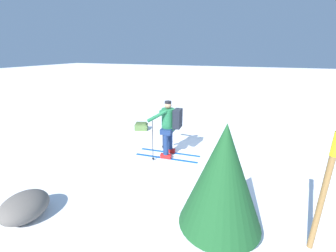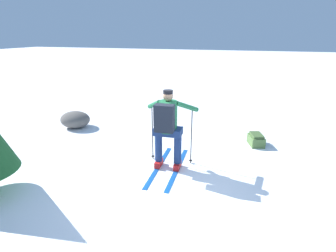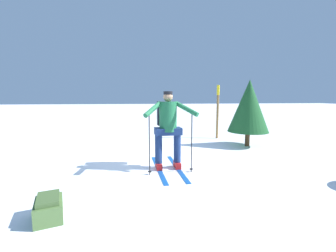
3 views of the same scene
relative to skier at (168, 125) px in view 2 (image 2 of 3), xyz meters
name	(u,v)px [view 2 (image 2 of 3)]	position (x,y,z in m)	size (l,w,h in m)	color
ground_plane	(174,189)	(0.34, -0.69, -0.93)	(80.00, 80.00, 0.00)	white
skier	(168,125)	(0.00, 0.00, 0.00)	(1.08, 1.84, 1.60)	#144C9E
dropped_backpack	(256,140)	(1.71, 1.77, -0.80)	(0.44, 0.54, 0.29)	#4C6B38
rock_boulder	(75,120)	(-3.29, 1.54, -0.70)	(0.86, 0.73, 0.47)	#5B5651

